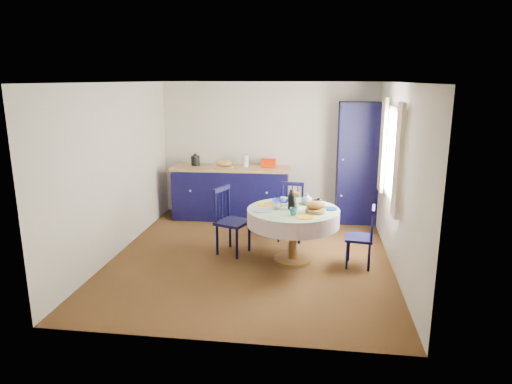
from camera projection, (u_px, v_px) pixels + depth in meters
The scene contains 17 objects.
floor at pixel (251, 257), 6.71m from camera, with size 4.50×4.50×0.00m, color black.
ceiling at pixel (251, 82), 6.11m from camera, with size 4.50×4.50×0.00m, color white.
wall_back at pixel (268, 150), 8.57m from camera, with size 4.00×0.02×2.50m, color beige.
wall_left at pixel (116, 170), 6.66m from camera, with size 0.02×4.50×2.50m, color beige.
wall_right at pixel (397, 178), 6.15m from camera, with size 0.02×4.50×2.50m, color beige.
window at pixel (392, 154), 6.38m from camera, with size 0.10×1.74×1.45m.
kitchen_counter at pixel (231, 192), 8.50m from camera, with size 2.18×0.73×1.21m.
pantry_cabinet at pixel (359, 163), 8.16m from camera, with size 0.76×0.56×2.16m.
dining_table at pixel (294, 217), 6.39m from camera, with size 1.29×1.29×1.06m.
chair_left at pixel (231, 220), 6.77m from camera, with size 0.56×0.57×1.00m.
chair_far at pixel (291, 211), 7.37m from camera, with size 0.44×0.43×0.92m.
chair_right at pixel (362, 236), 6.28m from camera, with size 0.42×0.43×0.86m.
mug_a at pixel (277, 206), 6.34m from camera, with size 0.12×0.12×0.09m, color silver.
mug_b at pixel (293, 212), 6.06m from camera, with size 0.11×0.11×0.10m, color #277370.
mug_c at pixel (317, 202), 6.55m from camera, with size 0.12×0.12×0.09m, color black.
mug_d at pixel (283, 200), 6.69m from camera, with size 0.09×0.09×0.08m, color silver.
cobalt_bowl at pixel (281, 202), 6.62m from camera, with size 0.25×0.25×0.06m, color navy.
Camera 1 is at (0.90, -6.22, 2.54)m, focal length 32.00 mm.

